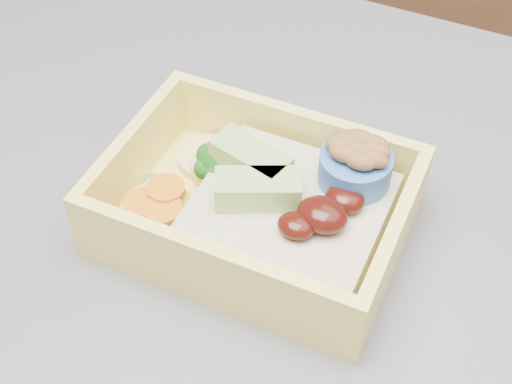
% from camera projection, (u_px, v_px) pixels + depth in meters
% --- Properties ---
extents(bento_box, '(0.20, 0.15, 0.07)m').
position_uv_depth(bento_box, '(266.00, 205.00, 0.48)').
color(bento_box, '#F9E466').
rests_on(bento_box, island).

